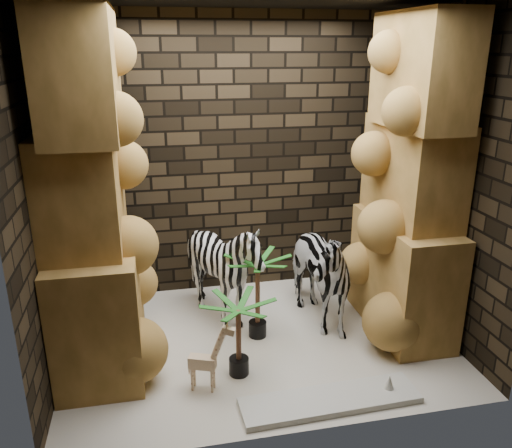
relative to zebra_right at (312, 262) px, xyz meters
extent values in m
plane|color=beige|center=(-0.59, -0.26, -0.65)|extent=(3.50, 3.50, 0.00)
plane|color=black|center=(-0.59, 0.99, 0.85)|extent=(3.50, 0.00, 3.50)
plane|color=black|center=(-0.59, -1.51, 0.85)|extent=(3.50, 0.00, 3.50)
plane|color=black|center=(-2.34, -0.26, 0.85)|extent=(0.00, 3.00, 3.00)
plane|color=black|center=(1.16, -0.26, 0.85)|extent=(0.00, 3.00, 3.00)
imported|color=white|center=(0.00, 0.00, 0.00)|extent=(0.75, 1.17, 1.29)
imported|color=white|center=(-0.84, 0.18, -0.13)|extent=(1.23, 1.37, 1.03)
cube|color=silver|center=(-0.23, -1.25, -0.62)|extent=(1.43, 0.39, 0.05)
camera|label=1|loc=(-1.48, -4.40, 2.00)|focal=36.01mm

